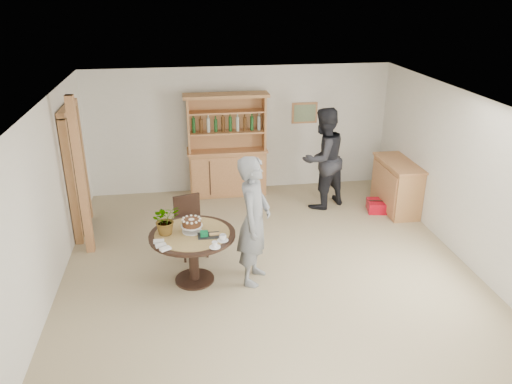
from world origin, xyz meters
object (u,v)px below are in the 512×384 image
Objects in this scene: red_suitcase at (384,206)px; dining_table at (193,243)px; teen_boy at (254,221)px; hutch at (227,161)px; dining_chair at (190,222)px; adult_person at (323,158)px; sideboard at (397,186)px.

dining_table is at bearing -141.14° from red_suitcase.
dining_table is 0.92m from teen_boy.
teen_boy is 2.79× the size of red_suitcase.
hutch is 3.05× the size of red_suitcase.
red_suitcase is at bearing 27.17° from dining_table.
hutch reaches higher than dining_table.
hutch reaches higher than dining_chair.
adult_person reaches higher than dining_chair.
hutch is 3.26m from teen_boy.
hutch is at bearing 157.79° from sideboard.
sideboard is 0.67× the size of teen_boy.
dining_table is 4.07m from red_suitcase.
sideboard is 4.29m from dining_table.
hutch is at bearing 54.57° from dining_chair.
dining_table is at bearing -104.19° from hutch.
teen_boy is at bearing -89.06° from hutch.
dining_chair is 0.51× the size of teen_boy.
dining_table is 0.64× the size of teen_boy.
red_suitcase is (-0.24, -0.06, -0.37)m from sideboard.
dining_chair is at bearing 1.92° from adult_person.
adult_person is (1.70, -0.88, 0.27)m from hutch.
adult_person is 1.46m from red_suitcase.
adult_person is at bearing -27.45° from hutch.
hutch is 2.16× the size of dining_chair.
teen_boy reaches higher than dining_table.
dining_chair is at bearing -109.41° from hutch.
dining_chair is 1.33m from teen_boy.
dining_chair is (-3.86, -1.08, 0.06)m from sideboard.
hutch is 3.25m from dining_table.
dining_chair is at bearing -152.58° from red_suitcase.
dining_table is 0.83m from dining_chair.
sideboard is 1.33× the size of dining_chair.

